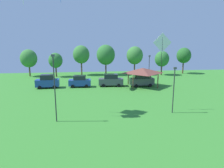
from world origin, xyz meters
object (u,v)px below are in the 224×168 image
Objects in this scene: light_post_1 at (149,69)px; treeline_tree_2 at (81,55)px; parked_car_leftmost at (47,81)px; light_post_0 at (174,87)px; parked_car_second_from_left at (80,81)px; park_pavilion at (143,71)px; treeline_tree_1 at (56,60)px; light_post_2 at (55,85)px; kite_flying_4 at (162,44)px; parked_car_rightmost_in_row at (142,80)px; treeline_tree_4 at (135,55)px; parked_car_third_from_left at (111,80)px; treeline_tree_3 at (106,55)px; treeline_tree_5 at (162,59)px; treeline_tree_6 at (184,56)px; treeline_tree_0 at (29,58)px.

treeline_tree_2 is at bearing 130.87° from light_post_1.
parked_car_leftmost is 0.78× the size of light_post_0.
parked_car_second_from_left is 12.20m from park_pavilion.
treeline_tree_1 is at bearing 145.85° from light_post_1.
light_post_1 is 22.41m from light_post_2.
treeline_tree_1 reaches higher than parked_car_second_from_left.
park_pavilion is at bearing -171.50° from light_post_1.
treeline_tree_1 is at bearing 121.33° from kite_flying_4.
park_pavilion is (0.07, -0.07, 1.85)m from parked_car_rightmost_in_row.
park_pavilion is 14.85m from treeline_tree_4.
park_pavilion is at bearing -36.43° from treeline_tree_1.
parked_car_leftmost reaches higher than parked_car_third_from_left.
parked_car_leftmost is 0.73× the size of treeline_tree_1.
light_post_0 is 30.79m from treeline_tree_3.
park_pavilion is 0.78× the size of treeline_tree_2.
treeline_tree_2 reaches higher than treeline_tree_5.
kite_flying_4 is 14.82m from park_pavilion.
parked_car_rightmost_in_row is at bearing -136.68° from treeline_tree_6.
treeline_tree_6 is (15.65, 14.90, 1.85)m from park_pavilion.
treeline_tree_0 is (-26.31, 14.92, 1.12)m from light_post_1.
treeline_tree_3 is at bearing 105.87° from parked_car_rightmost_in_row.
treeline_tree_5 is at bearing 71.83° from light_post_0.
light_post_0 is at bearing -66.09° from parked_car_third_from_left.
treeline_tree_6 reaches higher than treeline_tree_1.
kite_flying_4 is 16.81m from parked_car_third_from_left.
treeline_tree_0 reaches higher than light_post_0.
treeline_tree_6 is (13.74, 0.31, -0.14)m from treeline_tree_4.
treeline_tree_4 is at bearing 87.68° from light_post_1.
light_post_1 is (7.36, -0.62, 2.20)m from parked_car_third_from_left.
parked_car_second_from_left is 19.58m from treeline_tree_0.
light_post_2 is at bearing -175.52° from light_post_0.
treeline_tree_6 is (21.69, 14.08, 3.75)m from parked_car_third_from_left.
parked_car_second_from_left is 0.53× the size of treeline_tree_3.
treeline_tree_2 reaches higher than treeline_tree_4.
park_pavilion is at bearing -3.09° from parked_car_third_from_left.
parked_car_second_from_left is at bearing -153.07° from treeline_tree_6.
treeline_tree_0 is 1.08× the size of treeline_tree_5.
treeline_tree_4 is at bearing 62.75° from light_post_2.
parked_car_third_from_left is (5.97, -0.03, 0.07)m from parked_car_second_from_left.
treeline_tree_0 reaches higher than park_pavilion.
light_post_0 is (11.55, -15.98, 2.06)m from parked_car_second_from_left.
treeline_tree_1 is (-0.26, 12.71, 2.82)m from parked_car_leftmost.
treeline_tree_5 is (26.80, 12.39, 2.97)m from parked_car_leftmost.
treeline_tree_0 is 0.91× the size of treeline_tree_4.
park_pavilion is 0.77× the size of treeline_tree_3.
light_post_0 is 0.93× the size of light_post_1.
parked_car_second_from_left is at bearing -89.97° from treeline_tree_2.
light_post_2 is (-13.49, -1.06, 0.82)m from light_post_0.
parked_car_third_from_left is 0.63× the size of treeline_tree_2.
park_pavilion is (17.99, -0.76, 1.84)m from parked_car_leftmost.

